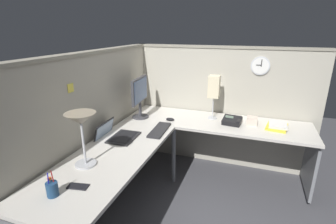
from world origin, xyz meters
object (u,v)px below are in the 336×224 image
object	(u,v)px
monitor	(140,95)
book_stack	(277,126)
tissue_box	(252,121)
office_phone	(233,121)
keyboard	(160,130)
cell_phone	(78,186)
desk_lamp_dome	(81,123)
desk_lamp_paper	(214,88)
pen_cup	(52,189)
wall_clock	(260,66)
laptop	(115,135)
computer_mouse	(170,119)

from	to	relation	value
monitor	book_stack	xyz separation A→B (m)	(0.20, -1.58, -0.27)
tissue_box	office_phone	bearing A→B (deg)	106.87
keyboard	tissue_box	bearing A→B (deg)	-63.36
monitor	cell_phone	bearing A→B (deg)	-172.02
book_stack	tissue_box	size ratio (longest dim) A/B	2.60
desk_lamp_dome	desk_lamp_paper	bearing A→B (deg)	-28.25
keyboard	pen_cup	world-z (taller)	pen_cup
monitor	pen_cup	world-z (taller)	monitor
pen_cup	cell_phone	xyz separation A→B (m)	(0.13, -0.09, -0.05)
book_stack	desk_lamp_paper	world-z (taller)	desk_lamp_paper
pen_cup	cell_phone	world-z (taller)	pen_cup
tissue_box	wall_clock	world-z (taller)	wall_clock
book_stack	desk_lamp_dome	bearing A→B (deg)	132.34
pen_cup	book_stack	bearing A→B (deg)	-39.46
desk_lamp_dome	cell_phone	world-z (taller)	desk_lamp_dome
laptop	wall_clock	bearing A→B (deg)	-49.33
keyboard	book_stack	distance (m)	1.31
wall_clock	cell_phone	bearing A→B (deg)	150.20
monitor	book_stack	bearing A→B (deg)	-82.92
book_stack	office_phone	bearing A→B (deg)	96.09
monitor	pen_cup	xyz separation A→B (m)	(-1.59, -0.11, -0.24)
desk_lamp_paper	pen_cup	bearing A→B (deg)	158.39
desk_lamp_dome	wall_clock	size ratio (longest dim) A/B	2.02
book_stack	wall_clock	xyz separation A→B (m)	(0.32, 0.25, 0.61)
computer_mouse	keyboard	bearing A→B (deg)	178.97
computer_mouse	book_stack	size ratio (longest dim) A/B	0.33
laptop	cell_phone	distance (m)	0.86
cell_phone	wall_clock	xyz separation A→B (m)	(1.98, -1.13, 0.63)
pen_cup	laptop	bearing A→B (deg)	5.99
keyboard	desk_lamp_dome	world-z (taller)	desk_lamp_dome
pen_cup	monitor	bearing A→B (deg)	3.97
book_stack	cell_phone	bearing A→B (deg)	140.22
desk_lamp_dome	desk_lamp_paper	xyz separation A→B (m)	(1.45, -0.78, 0.02)
office_phone	monitor	bearing A→B (deg)	97.51
wall_clock	office_phone	bearing A→B (deg)	147.57
tissue_box	wall_clock	xyz separation A→B (m)	(0.31, -0.03, 0.59)
computer_mouse	office_phone	bearing A→B (deg)	-79.58
pen_cup	keyboard	bearing A→B (deg)	-11.89
laptop	wall_clock	xyz separation A→B (m)	(1.14, -1.33, 0.61)
tissue_box	keyboard	bearing A→B (deg)	119.74
pen_cup	wall_clock	xyz separation A→B (m)	(2.11, -1.23, 0.58)
book_stack	pen_cup	bearing A→B (deg)	140.54
office_phone	wall_clock	xyz separation A→B (m)	(0.37, -0.24, 0.60)
office_phone	desk_lamp_paper	size ratio (longest dim) A/B	0.42
computer_mouse	cell_phone	world-z (taller)	computer_mouse
computer_mouse	pen_cup	distance (m)	1.63
desk_lamp_dome	pen_cup	distance (m)	0.51
office_phone	tissue_box	bearing A→B (deg)	-73.13
laptop	computer_mouse	size ratio (longest dim) A/B	3.77
monitor	tissue_box	bearing A→B (deg)	-80.94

